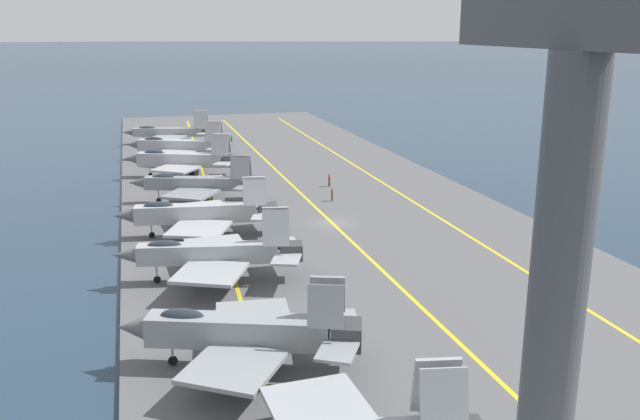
# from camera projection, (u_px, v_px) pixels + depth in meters

# --- Properties ---
(ground_plane) EXTENTS (2000.00, 2000.00, 0.00)m
(ground_plane) POSITION_uv_depth(u_px,v_px,m) (332.00, 226.00, 75.64)
(ground_plane) COLOR #23384C
(carrier_deck) EXTENTS (198.00, 45.28, 0.40)m
(carrier_deck) POSITION_uv_depth(u_px,v_px,m) (332.00, 224.00, 75.59)
(carrier_deck) COLOR #565659
(carrier_deck) RESTS_ON ground
(deck_stripe_foul_line) EXTENTS (178.20, 1.86, 0.01)m
(deck_stripe_foul_line) POSITION_uv_depth(u_px,v_px,m) (434.00, 215.00, 78.78)
(deck_stripe_foul_line) COLOR yellow
(deck_stripe_foul_line) RESTS_ON carrier_deck
(deck_stripe_centerline) EXTENTS (178.20, 0.36, 0.01)m
(deck_stripe_centerline) POSITION_uv_depth(u_px,v_px,m) (332.00, 223.00, 75.54)
(deck_stripe_centerline) COLOR yellow
(deck_stripe_centerline) RESTS_ON carrier_deck
(deck_stripe_edge_line) EXTENTS (178.02, 8.78, 0.01)m
(deck_stripe_edge_line) POSITION_uv_depth(u_px,v_px,m) (220.00, 231.00, 72.30)
(deck_stripe_edge_line) COLOR yellow
(deck_stripe_edge_line) RESTS_ON carrier_deck
(parked_jet_second) EXTENTS (13.23, 15.86, 6.15)m
(parked_jet_second) POSITION_uv_depth(u_px,v_px,m) (242.00, 331.00, 42.81)
(parked_jet_second) COLOR gray
(parked_jet_second) RESTS_ON carrier_deck
(parked_jet_third) EXTENTS (13.05, 16.06, 6.39)m
(parked_jet_third) POSITION_uv_depth(u_px,v_px,m) (213.00, 253.00, 57.51)
(parked_jet_third) COLOR #9EA3A8
(parked_jet_third) RESTS_ON carrier_deck
(parked_jet_fourth) EXTENTS (14.31, 16.92, 6.06)m
(parked_jet_fourth) POSITION_uv_depth(u_px,v_px,m) (199.00, 213.00, 70.10)
(parked_jet_fourth) COLOR #A8AAAF
(parked_jet_fourth) RESTS_ON carrier_deck
(parked_jet_fifth) EXTENTS (13.22, 16.40, 6.00)m
(parked_jet_fifth) POSITION_uv_depth(u_px,v_px,m) (198.00, 184.00, 83.24)
(parked_jet_fifth) COLOR gray
(parked_jet_fifth) RESTS_ON carrier_deck
(parked_jet_sixth) EXTENTS (13.09, 16.83, 6.42)m
(parked_jet_sixth) POSITION_uv_depth(u_px,v_px,m) (183.00, 160.00, 97.28)
(parked_jet_sixth) COLOR #A8AAAF
(parked_jet_sixth) RESTS_ON carrier_deck
(parked_jet_seventh) EXTENTS (13.65, 17.35, 6.47)m
(parked_jet_seventh) POSITION_uv_depth(u_px,v_px,m) (179.00, 146.00, 110.15)
(parked_jet_seventh) COLOR #A8AAAF
(parked_jet_seventh) RESTS_ON carrier_deck
(parked_jet_eighth) EXTENTS (12.73, 17.06, 6.26)m
(parked_jet_eighth) POSITION_uv_depth(u_px,v_px,m) (171.00, 132.00, 125.38)
(parked_jet_eighth) COLOR #93999E
(parked_jet_eighth) RESTS_ON carrier_deck
(crew_red_vest) EXTENTS (0.44, 0.35, 1.75)m
(crew_red_vest) POSITION_uv_depth(u_px,v_px,m) (329.00, 180.00, 92.38)
(crew_red_vest) COLOR #383328
(crew_red_vest) RESTS_ON carrier_deck
(crew_brown_vest) EXTENTS (0.45, 0.39, 1.73)m
(crew_brown_vest) POSITION_uv_depth(u_px,v_px,m) (332.00, 194.00, 84.68)
(crew_brown_vest) COLOR #4C473D
(crew_brown_vest) RESTS_ON carrier_deck
(crew_green_vest) EXTENTS (0.46, 0.45, 1.80)m
(crew_green_vest) POSITION_uv_depth(u_px,v_px,m) (232.00, 139.00, 125.19)
(crew_green_vest) COLOR #383328
(crew_green_vest) RESTS_ON carrier_deck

